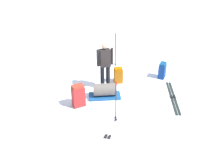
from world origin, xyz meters
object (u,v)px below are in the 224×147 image
backpack_large_dark (162,71)px  ski_poles_planted_far (116,100)px  backpack_bright (118,75)px  skier_standing (105,63)px  ski_pair_far (108,137)px  gear_sled (105,91)px  ski_pair_near (173,97)px  ski_poles_planted_near (115,48)px  backpack_small_spare (78,96)px

backpack_large_dark → ski_poles_planted_far: ski_poles_planted_far is taller
backpack_bright → skier_standing: bearing=144.5°
backpack_bright → ski_pair_far: bearing=-175.0°
skier_standing → ski_poles_planted_far: 1.85m
gear_sled → ski_pair_near: bearing=-78.9°
ski_pair_far → ski_poles_planted_near: ski_poles_planted_near is taller
ski_pair_far → backpack_bright: bearing=5.0°
ski_pair_far → gear_sled: size_ratio=1.68×
ski_poles_planted_near → skier_standing: bearing=-179.5°
skier_standing → backpack_small_spare: bearing=154.8°
ski_poles_planted_near → backpack_small_spare: bearing=170.0°
ski_poles_planted_far → gear_sled: bearing=27.6°
ski_pair_far → ski_poles_planted_far: 1.02m
backpack_bright → backpack_small_spare: bearing=151.5°
skier_standing → backpack_small_spare: 1.46m
skier_standing → gear_sled: bearing=-169.5°
ski_pair_far → ski_poles_planted_far: size_ratio=1.51×
skier_standing → gear_sled: skier_standing is taller
backpack_large_dark → gear_sled: (-1.76, 1.79, -0.07)m
ski_pair_near → backpack_large_dark: backpack_large_dark is taller
gear_sled → backpack_large_dark: bearing=-45.5°
backpack_bright → gear_sled: (-1.08, 0.26, -0.06)m
skier_standing → ski_pair_near: 2.49m
backpack_small_spare → ski_poles_planted_far: ski_poles_planted_far is taller
skier_standing → ski_poles_planted_far: bearing=-157.8°
backpack_bright → ski_poles_planted_near: ski_poles_planted_near is taller
ski_poles_planted_far → gear_sled: ski_poles_planted_far is taller
ski_pair_far → backpack_small_spare: backpack_small_spare is taller
backpack_bright → backpack_small_spare: backpack_small_spare is taller
ski_pair_near → ski_pair_far: bearing=144.0°
skier_standing → backpack_large_dark: 2.34m
skier_standing → backpack_large_dark: bearing=-57.9°
backpack_large_dark → backpack_bright: backpack_large_dark is taller
ski_poles_planted_near → ski_poles_planted_far: bearing=-168.9°
backpack_bright → ski_poles_planted_far: (-2.20, -0.33, 0.41)m
ski_pair_near → gear_sled: (-0.43, 2.20, 0.21)m
ski_pair_far → ski_poles_planted_far: ski_poles_planted_far is taller
ski_poles_planted_far → gear_sled: (1.12, 0.59, -0.47)m
ski_poles_planted_far → gear_sled: 1.35m
backpack_bright → backpack_small_spare: 1.95m
ski_pair_near → backpack_small_spare: bearing=110.3°
ski_poles_planted_near → ski_poles_planted_far: (-3.60, -0.71, -0.07)m
ski_poles_planted_near → gear_sled: (-2.48, -0.12, -0.53)m
ski_pair_near → backpack_bright: backpack_bright is taller
backpack_small_spare → gear_sled: bearing=-46.8°
gear_sled → ski_poles_planted_far: bearing=-152.4°
ski_pair_far → gear_sled: bearing=15.4°
backpack_small_spare → gear_sled: 0.93m
backpack_large_dark → ski_poles_planted_near: bearing=69.4°
ski_pair_near → ski_poles_planted_far: (-1.55, 1.61, 0.68)m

